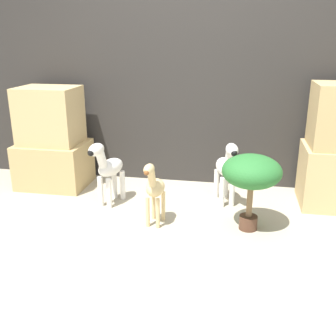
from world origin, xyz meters
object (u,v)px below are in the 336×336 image
object	(u,v)px
zebra_right	(226,168)
zebra_left	(108,168)
potted_palm_front	(252,174)

from	to	relation	value
zebra_right	zebra_left	world-z (taller)	same
zebra_left	potted_palm_front	world-z (taller)	potted_palm_front
zebra_left	potted_palm_front	bearing A→B (deg)	-12.04
zebra_right	potted_palm_front	xyz separation A→B (m)	(0.21, -0.48, 0.12)
zebra_right	potted_palm_front	world-z (taller)	potted_palm_front
zebra_right	potted_palm_front	bearing A→B (deg)	-66.22
zebra_right	potted_palm_front	distance (m)	0.54
zebra_right	zebra_left	xyz separation A→B (m)	(-1.06, -0.21, 0.00)
zebra_left	potted_palm_front	size ratio (longest dim) A/B	1.00
potted_palm_front	zebra_right	bearing A→B (deg)	113.78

